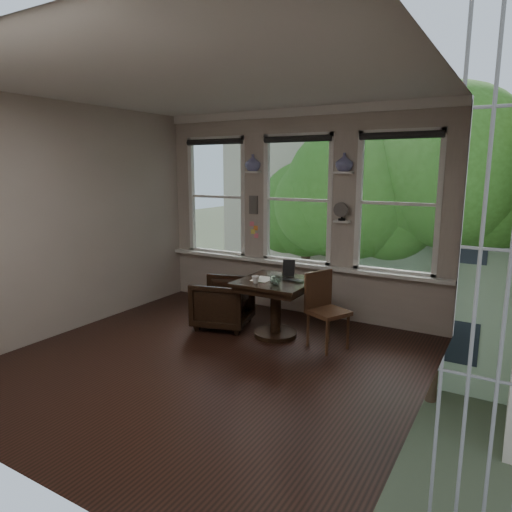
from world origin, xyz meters
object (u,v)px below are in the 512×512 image
Objects in this scene: table at (276,308)px; side_chair_right at (328,311)px; armchair_left at (223,303)px; mug at (256,280)px; laptop at (291,281)px.

side_chair_right is (0.73, -0.03, 0.09)m from table.
mug reaches higher than armchair_left.
laptop is (-0.53, 0.05, 0.30)m from side_chair_right.
laptop is at bearing 110.07° from side_chair_right.
table is 1.21× the size of armchair_left.
laptop is 0.45m from mug.
laptop reaches higher than armchair_left.
armchair_left is 2.53× the size of laptop.
mug is at bearing 130.43° from side_chair_right.
mug is (-0.88, -0.24, 0.34)m from side_chair_right.
side_chair_right reaches higher than armchair_left.
mug is at bearing -119.49° from table.
armchair_left is 0.81× the size of side_chair_right.
armchair_left is at bearing 161.77° from mug.
laptop is at bearing 78.75° from armchair_left.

